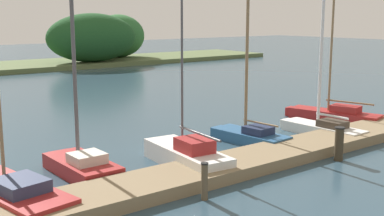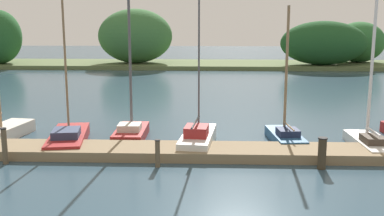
# 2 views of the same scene
# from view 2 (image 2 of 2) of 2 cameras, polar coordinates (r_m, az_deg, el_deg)

# --- Properties ---
(dock_pier) EXTENTS (23.99, 1.80, 0.35)m
(dock_pier) POSITION_cam_2_polar(r_m,az_deg,el_deg) (16.93, -2.53, -5.37)
(dock_pier) COLOR #847051
(dock_pier) RESTS_ON ground
(far_shore) EXTENTS (64.62, 8.43, 6.39)m
(far_shore) POSITION_cam_2_polar(r_m,az_deg,el_deg) (48.61, -6.14, 7.93)
(far_shore) COLOR #56663D
(far_shore) RESTS_ON ground
(sailboat_1) EXTENTS (1.76, 4.34, 7.71)m
(sailboat_1) POSITION_cam_2_polar(r_m,az_deg,el_deg) (20.64, -22.65, -2.64)
(sailboat_1) COLOR silver
(sailboat_1) RESTS_ON ground
(sailboat_2) EXTENTS (1.98, 4.32, 7.38)m
(sailboat_2) POSITION_cam_2_polar(r_m,az_deg,el_deg) (19.11, -15.00, -3.35)
(sailboat_2) COLOR maroon
(sailboat_2) RESTS_ON ground
(sailboat_3) EXTENTS (1.25, 3.05, 6.75)m
(sailboat_3) POSITION_cam_2_polar(r_m,az_deg,el_deg) (19.48, -7.51, -2.61)
(sailboat_3) COLOR maroon
(sailboat_3) RESTS_ON ground
(sailboat_4) EXTENTS (1.46, 3.79, 7.97)m
(sailboat_4) POSITION_cam_2_polar(r_m,az_deg,el_deg) (17.99, 0.77, -3.62)
(sailboat_4) COLOR white
(sailboat_4) RESTS_ON ground
(sailboat_5) EXTENTS (1.34, 3.22, 5.45)m
(sailboat_5) POSITION_cam_2_polar(r_m,az_deg,el_deg) (19.07, 11.39, -3.19)
(sailboat_5) COLOR #285684
(sailboat_5) RESTS_ON ground
(sailboat_6) EXTENTS (1.05, 3.58, 5.62)m
(sailboat_6) POSITION_cam_2_polar(r_m,az_deg,el_deg) (18.99, 20.90, -3.73)
(sailboat_6) COLOR white
(sailboat_6) RESTS_ON ground
(mooring_piling_1) EXTENTS (0.21, 0.21, 1.28)m
(mooring_piling_1) POSITION_cam_2_polar(r_m,az_deg,el_deg) (17.15, -22.15, -4.35)
(mooring_piling_1) COLOR brown
(mooring_piling_1) RESTS_ON ground
(mooring_piling_2) EXTENTS (0.19, 0.19, 0.96)m
(mooring_piling_2) POSITION_cam_2_polar(r_m,az_deg,el_deg) (15.65, -4.27, -5.58)
(mooring_piling_2) COLOR brown
(mooring_piling_2) RESTS_ON ground
(mooring_piling_3) EXTENTS (0.32, 0.32, 1.08)m
(mooring_piling_3) POSITION_cam_2_polar(r_m,az_deg,el_deg) (15.99, 15.77, -5.39)
(mooring_piling_3) COLOR #3D3323
(mooring_piling_3) RESTS_ON ground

